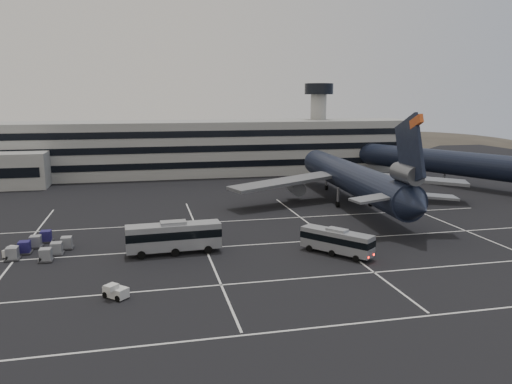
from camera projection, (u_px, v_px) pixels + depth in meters
ground at (255, 254)px, 64.99m from camera, size 260.00×260.00×0.00m
lane_markings at (261, 252)px, 65.89m from camera, size 90.00×55.62×0.01m
terminal at (185, 148)px, 131.24m from camera, size 125.00×26.00×24.00m
hills at (213, 167)px, 234.05m from camera, size 352.00×180.00×44.00m
trijet_main at (352, 178)px, 93.64m from camera, size 47.37×57.67×18.08m
trijet_far at (449, 162)px, 116.18m from camera, size 31.78×54.27×18.08m
bus_near at (337, 240)px, 64.32m from camera, size 7.86×9.18×3.48m
bus_far at (174, 236)px, 64.75m from camera, size 12.34×3.57×4.31m
tug_a at (12, 252)px, 63.80m from camera, size 2.15×2.60×1.45m
tug_b at (117, 291)px, 50.51m from camera, size 2.79×2.77×1.58m
uld_cluster at (41, 246)px, 65.47m from camera, size 8.19×11.39×1.64m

